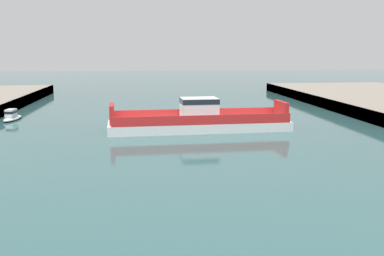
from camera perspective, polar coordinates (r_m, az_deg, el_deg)
name	(u,v)px	position (r m, az deg, el deg)	size (l,w,h in m)	color
chain_ferry	(199,121)	(52.63, 0.93, 0.98)	(21.82, 6.82, 3.89)	silver
moored_boat_near_left	(12,116)	(64.78, -22.35, 1.42)	(2.04, 5.20, 1.59)	white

